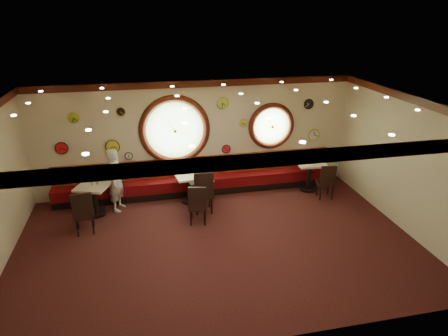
% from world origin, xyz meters
% --- Properties ---
extents(floor, '(9.00, 6.00, 0.00)m').
position_xyz_m(floor, '(0.00, 0.00, 0.00)').
color(floor, '#321016').
rests_on(floor, ground).
extents(ceiling, '(9.00, 6.00, 0.02)m').
position_xyz_m(ceiling, '(0.00, 0.00, 3.20)').
color(ceiling, '#C18436').
rests_on(ceiling, wall_back).
extents(wall_back, '(9.00, 0.02, 3.20)m').
position_xyz_m(wall_back, '(0.00, 3.00, 1.60)').
color(wall_back, beige).
rests_on(wall_back, floor).
extents(wall_front, '(9.00, 0.02, 3.20)m').
position_xyz_m(wall_front, '(0.00, -3.00, 1.60)').
color(wall_front, beige).
rests_on(wall_front, floor).
extents(wall_right, '(0.02, 6.00, 3.20)m').
position_xyz_m(wall_right, '(4.50, 0.00, 1.60)').
color(wall_right, beige).
rests_on(wall_right, floor).
extents(molding_back, '(9.00, 0.10, 0.18)m').
position_xyz_m(molding_back, '(0.00, 2.95, 3.11)').
color(molding_back, '#3E130B').
rests_on(molding_back, wall_back).
extents(molding_front, '(9.00, 0.10, 0.18)m').
position_xyz_m(molding_front, '(0.00, -2.95, 3.11)').
color(molding_front, '#3E130B').
rests_on(molding_front, wall_back).
extents(molding_right, '(0.10, 6.00, 0.18)m').
position_xyz_m(molding_right, '(4.45, 0.00, 3.11)').
color(molding_right, '#3E130B').
rests_on(molding_right, wall_back).
extents(banquette_base, '(8.00, 0.55, 0.20)m').
position_xyz_m(banquette_base, '(0.00, 2.72, 0.10)').
color(banquette_base, black).
rests_on(banquette_base, floor).
extents(banquette_seat, '(8.00, 0.55, 0.30)m').
position_xyz_m(banquette_seat, '(0.00, 2.72, 0.35)').
color(banquette_seat, '#56070D').
rests_on(banquette_seat, banquette_base).
extents(banquette_back, '(8.00, 0.10, 0.55)m').
position_xyz_m(banquette_back, '(0.00, 2.94, 0.75)').
color(banquette_back, '#600708').
rests_on(banquette_back, wall_back).
extents(porthole_left_glass, '(1.66, 0.02, 1.66)m').
position_xyz_m(porthole_left_glass, '(-0.60, 3.00, 1.85)').
color(porthole_left_glass, '#92C978').
rests_on(porthole_left_glass, wall_back).
extents(porthole_left_frame, '(1.98, 0.18, 1.98)m').
position_xyz_m(porthole_left_frame, '(-0.60, 2.98, 1.85)').
color(porthole_left_frame, '#3E130B').
rests_on(porthole_left_frame, wall_back).
extents(porthole_left_ring, '(1.61, 0.03, 1.61)m').
position_xyz_m(porthole_left_ring, '(-0.60, 2.95, 1.85)').
color(porthole_left_ring, yellow).
rests_on(porthole_left_ring, wall_back).
extents(porthole_right_glass, '(1.10, 0.02, 1.10)m').
position_xyz_m(porthole_right_glass, '(2.20, 3.00, 1.80)').
color(porthole_right_glass, '#92C978').
rests_on(porthole_right_glass, wall_back).
extents(porthole_right_frame, '(1.38, 0.18, 1.38)m').
position_xyz_m(porthole_right_frame, '(2.20, 2.98, 1.80)').
color(porthole_right_frame, '#3E130B').
rests_on(porthole_right_frame, wall_back).
extents(porthole_right_ring, '(1.09, 0.03, 1.09)m').
position_xyz_m(porthole_right_ring, '(2.20, 2.95, 1.80)').
color(porthole_right_ring, yellow).
rests_on(porthole_right_ring, wall_back).
extents(wall_clock_0, '(0.34, 0.03, 0.34)m').
position_xyz_m(wall_clock_0, '(3.55, 2.96, 1.45)').
color(wall_clock_0, silver).
rests_on(wall_clock_0, wall_back).
extents(wall_clock_1, '(0.36, 0.03, 0.36)m').
position_xyz_m(wall_clock_1, '(-2.30, 2.96, 1.50)').
color(wall_clock_1, yellow).
rests_on(wall_clock_1, wall_back).
extents(wall_clock_2, '(0.22, 0.03, 0.22)m').
position_xyz_m(wall_clock_2, '(1.35, 2.96, 1.95)').
color(wall_clock_2, '#C5CF45').
rests_on(wall_clock_2, wall_back).
extents(wall_clock_3, '(0.26, 0.03, 0.26)m').
position_xyz_m(wall_clock_3, '(-3.20, 2.96, 2.35)').
color(wall_clock_3, '#94C527').
rests_on(wall_clock_3, wall_back).
extents(wall_clock_4, '(0.28, 0.03, 0.28)m').
position_xyz_m(wall_clock_4, '(3.30, 2.96, 2.40)').
color(wall_clock_4, black).
rests_on(wall_clock_4, wall_back).
extents(wall_clock_5, '(0.30, 0.03, 0.30)m').
position_xyz_m(wall_clock_5, '(0.75, 2.96, 2.55)').
color(wall_clock_5, '#9ACB3F').
rests_on(wall_clock_5, wall_back).
extents(wall_clock_6, '(0.32, 0.03, 0.32)m').
position_xyz_m(wall_clock_6, '(-3.60, 2.96, 1.55)').
color(wall_clock_6, red).
rests_on(wall_clock_6, wall_back).
extents(wall_clock_7, '(0.24, 0.03, 0.24)m').
position_xyz_m(wall_clock_7, '(-2.00, 2.96, 2.45)').
color(wall_clock_7, black).
rests_on(wall_clock_7, wall_back).
extents(wall_clock_8, '(0.24, 0.03, 0.24)m').
position_xyz_m(wall_clock_8, '(0.85, 2.96, 1.20)').
color(wall_clock_8, red).
rests_on(wall_clock_8, wall_back).
extents(wall_clock_9, '(0.20, 0.03, 0.20)m').
position_xyz_m(wall_clock_9, '(-1.90, 2.96, 1.20)').
color(wall_clock_9, white).
rests_on(wall_clock_9, wall_back).
extents(table_a, '(0.98, 0.98, 0.83)m').
position_xyz_m(table_a, '(-2.81, 1.98, 0.52)').
color(table_a, black).
rests_on(table_a, floor).
extents(table_b, '(0.82, 0.82, 0.81)m').
position_xyz_m(table_b, '(-0.33, 2.21, 0.51)').
color(table_b, black).
rests_on(table_b, floor).
extents(table_c, '(0.72, 0.72, 0.72)m').
position_xyz_m(table_c, '(-0.07, 2.17, 0.45)').
color(table_c, black).
rests_on(table_c, floor).
extents(table_d, '(0.84, 0.84, 0.88)m').
position_xyz_m(table_d, '(3.17, 2.25, 0.55)').
color(table_d, black).
rests_on(table_d, floor).
extents(chair_a, '(0.50, 0.50, 0.68)m').
position_xyz_m(chair_a, '(-2.98, 1.05, 0.63)').
color(chair_a, black).
rests_on(chair_a, floor).
extents(chair_b, '(0.51, 0.51, 0.64)m').
position_xyz_m(chair_b, '(-0.30, 0.95, 0.59)').
color(chair_b, black).
rests_on(chair_b, floor).
extents(chair_c, '(0.51, 0.51, 0.73)m').
position_xyz_m(chair_c, '(-0.07, 1.49, 0.67)').
color(chair_c, black).
rests_on(chair_c, floor).
extents(chair_d, '(0.48, 0.48, 0.63)m').
position_xyz_m(chair_d, '(3.40, 1.58, 0.58)').
color(chair_d, black).
rests_on(chair_d, floor).
extents(condiment_a_salt, '(0.04, 0.04, 0.11)m').
position_xyz_m(condiment_a_salt, '(-2.86, 2.05, 0.88)').
color(condiment_a_salt, silver).
rests_on(condiment_a_salt, table_a).
extents(condiment_b_salt, '(0.04, 0.04, 0.10)m').
position_xyz_m(condiment_b_salt, '(-0.48, 2.25, 0.86)').
color(condiment_b_salt, silver).
rests_on(condiment_b_salt, table_b).
extents(condiment_c_salt, '(0.03, 0.03, 0.09)m').
position_xyz_m(condiment_c_salt, '(-0.12, 2.25, 0.76)').
color(condiment_c_salt, '#B8B7BC').
rests_on(condiment_c_salt, table_c).
extents(condiment_d_salt, '(0.04, 0.04, 0.11)m').
position_xyz_m(condiment_d_salt, '(3.02, 2.25, 0.93)').
color(condiment_d_salt, silver).
rests_on(condiment_d_salt, table_d).
extents(condiment_a_pepper, '(0.04, 0.04, 0.10)m').
position_xyz_m(condiment_a_pepper, '(-2.82, 1.94, 0.88)').
color(condiment_a_pepper, silver).
rests_on(condiment_a_pepper, table_a).
extents(condiment_b_pepper, '(0.04, 0.04, 0.10)m').
position_xyz_m(condiment_b_pepper, '(-0.33, 2.23, 0.86)').
color(condiment_b_pepper, '#BBBBBF').
rests_on(condiment_b_pepper, table_b).
extents(condiment_c_pepper, '(0.03, 0.03, 0.09)m').
position_xyz_m(condiment_c_pepper, '(-0.06, 2.18, 0.77)').
color(condiment_c_pepper, silver).
rests_on(condiment_c_pepper, table_c).
extents(condiment_d_pepper, '(0.03, 0.03, 0.09)m').
position_xyz_m(condiment_d_pepper, '(3.21, 2.26, 0.92)').
color(condiment_d_pepper, silver).
rests_on(condiment_d_pepper, table_d).
extents(condiment_a_bottle, '(0.05, 0.05, 0.17)m').
position_xyz_m(condiment_a_bottle, '(-2.70, 2.01, 0.92)').
color(condiment_a_bottle, gold).
rests_on(condiment_a_bottle, table_a).
extents(condiment_b_bottle, '(0.06, 0.06, 0.18)m').
position_xyz_m(condiment_b_bottle, '(-0.21, 2.29, 0.90)').
color(condiment_b_bottle, orange).
rests_on(condiment_b_bottle, table_b).
extents(condiment_c_bottle, '(0.05, 0.05, 0.16)m').
position_xyz_m(condiment_c_bottle, '(0.02, 2.23, 0.80)').
color(condiment_c_bottle, gold).
rests_on(condiment_c_bottle, table_c).
extents(condiment_d_bottle, '(0.06, 0.06, 0.18)m').
position_xyz_m(condiment_d_bottle, '(3.25, 2.29, 0.97)').
color(condiment_d_bottle, gold).
rests_on(condiment_d_bottle, table_d).
extents(waiter, '(0.59, 0.72, 1.69)m').
position_xyz_m(waiter, '(-2.24, 2.17, 0.85)').
color(waiter, silver).
rests_on(waiter, floor).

